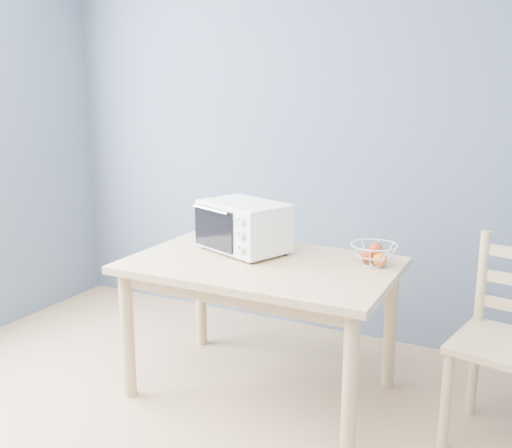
% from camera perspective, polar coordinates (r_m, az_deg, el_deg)
% --- Properties ---
extents(room, '(4.01, 4.51, 2.61)m').
position_cam_1_polar(room, '(1.92, -17.64, 2.58)').
color(room, '#A2815A').
rests_on(room, ground).
extents(dining_table, '(1.40, 0.90, 0.75)m').
position_cam_1_polar(dining_table, '(3.07, 0.54, -5.60)').
color(dining_table, '#D4B37F').
rests_on(dining_table, ground).
extents(toaster_oven, '(0.57, 0.48, 0.29)m').
position_cam_1_polar(toaster_oven, '(3.21, -1.47, -0.12)').
color(toaster_oven, white).
rests_on(toaster_oven, dining_table).
extents(fruit_basket, '(0.26, 0.26, 0.12)m').
position_cam_1_polar(fruit_basket, '(3.02, 11.76, -2.91)').
color(fruit_basket, silver).
rests_on(fruit_basket, dining_table).
extents(dining_chair, '(0.54, 0.54, 0.98)m').
position_cam_1_polar(dining_chair, '(2.93, 24.09, -11.21)').
color(dining_chair, '#D4B37F').
rests_on(dining_chair, ground).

